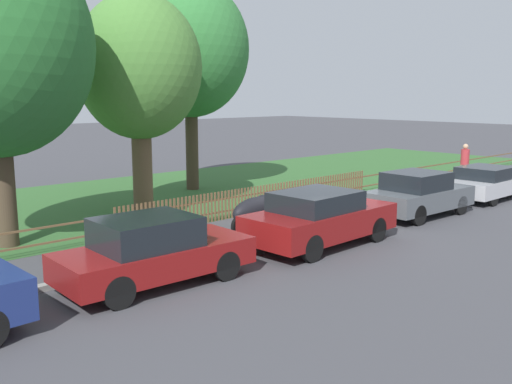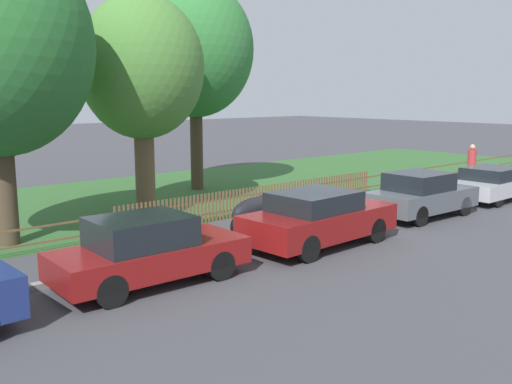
% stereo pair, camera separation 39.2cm
% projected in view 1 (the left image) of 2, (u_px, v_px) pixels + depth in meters
% --- Properties ---
extents(ground_plane, '(120.00, 120.00, 0.00)m').
position_uv_depth(ground_plane, '(324.00, 226.00, 16.53)').
color(ground_plane, '#424247').
extents(kerb_stone, '(43.24, 0.20, 0.12)m').
position_uv_depth(kerb_stone, '(322.00, 223.00, 16.60)').
color(kerb_stone, gray).
rests_on(kerb_stone, ground).
extents(grass_strip, '(43.24, 10.09, 0.01)m').
position_uv_depth(grass_strip, '(173.00, 193.00, 22.10)').
color(grass_strip, '#33602D').
rests_on(grass_strip, ground).
extents(park_fence, '(43.24, 0.05, 0.88)m').
position_uv_depth(park_fence, '(262.00, 199.00, 18.38)').
color(park_fence, brown).
rests_on(park_fence, ground).
extents(parked_car_black_saloon, '(3.95, 1.76, 1.40)m').
position_uv_depth(parked_car_black_saloon, '(153.00, 251.00, 11.33)').
color(parked_car_black_saloon, maroon).
rests_on(parked_car_black_saloon, ground).
extents(parked_car_navy_estate, '(4.24, 1.91, 1.40)m').
position_uv_depth(parked_car_navy_estate, '(320.00, 218.00, 14.30)').
color(parked_car_navy_estate, maroon).
rests_on(parked_car_navy_estate, ground).
extents(parked_car_red_compact, '(3.80, 1.81, 1.40)m').
position_uv_depth(parked_car_red_compact, '(418.00, 194.00, 17.77)').
color(parked_car_red_compact, '#51565B').
rests_on(parked_car_red_compact, ground).
extents(parked_car_white_van, '(3.92, 1.72, 1.20)m').
position_uv_depth(parked_car_white_van, '(487.00, 182.00, 20.69)').
color(parked_car_white_van, '#BCBCC1').
rests_on(parked_car_white_van, ground).
extents(covered_motorcycle, '(1.89, 0.83, 0.98)m').
position_uv_depth(covered_motorcycle, '(258.00, 210.00, 15.78)').
color(covered_motorcycle, black).
rests_on(covered_motorcycle, ground).
extents(tree_behind_motorcycle, '(3.90, 3.90, 6.85)m').
position_uv_depth(tree_behind_motorcycle, '(139.00, 69.00, 17.62)').
color(tree_behind_motorcycle, brown).
rests_on(tree_behind_motorcycle, ground).
extents(tree_mid_park, '(4.56, 4.56, 8.12)m').
position_uv_depth(tree_mid_park, '(190.00, 50.00, 21.97)').
color(tree_mid_park, '#473828').
rests_on(tree_mid_park, ground).
extents(pedestrian_near_fence, '(0.48, 0.48, 1.71)m').
position_uv_depth(pedestrian_near_fence, '(465.00, 161.00, 24.10)').
color(pedestrian_near_fence, '#7F6B51').
rests_on(pedestrian_near_fence, ground).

